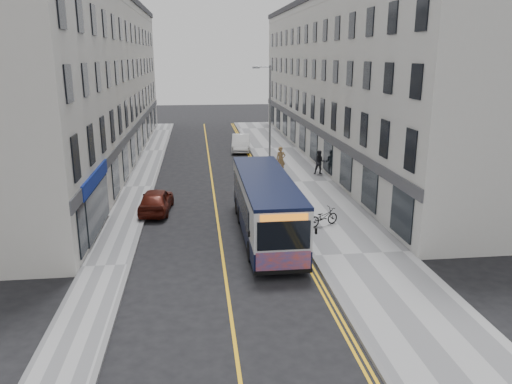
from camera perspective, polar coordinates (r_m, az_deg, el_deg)
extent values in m
plane|color=black|center=(23.05, -3.91, -6.82)|extent=(140.00, 140.00, 0.00)
cube|color=#99999C|center=(35.17, 5.26, 1.12)|extent=(4.50, 64.00, 0.12)
cube|color=#99999C|center=(34.65, -13.26, 0.55)|extent=(2.00, 64.00, 0.12)
cube|color=slate|center=(34.78, 1.63, 1.02)|extent=(0.18, 64.00, 0.13)
cube|color=slate|center=(34.55, -11.62, 0.61)|extent=(0.18, 64.00, 0.13)
cube|color=yellow|center=(34.45, -4.97, 0.72)|extent=(0.12, 64.00, 0.01)
cube|color=yellow|center=(34.73, 0.89, 0.90)|extent=(0.10, 64.00, 0.01)
cube|color=yellow|center=(34.76, 1.22, 0.91)|extent=(0.10, 64.00, 0.01)
cube|color=silver|center=(44.17, 9.83, 12.33)|extent=(6.00, 46.00, 13.00)
cube|color=silver|center=(43.13, -17.92, 11.76)|extent=(6.00, 46.00, 13.00)
cylinder|color=gray|center=(36.01, 1.60, 7.90)|extent=(0.14, 0.14, 8.00)
cylinder|color=gray|center=(35.64, 0.83, 14.12)|extent=(1.00, 0.08, 0.08)
cube|color=gray|center=(35.58, 0.01, 14.04)|extent=(0.50, 0.18, 0.12)
cube|color=black|center=(24.67, 1.10, -3.41)|extent=(2.34, 10.28, 0.84)
cube|color=silver|center=(24.29, 1.11, -0.59)|extent=(2.34, 10.28, 1.68)
cube|color=black|center=(24.05, 1.12, 1.51)|extent=(2.36, 10.28, 0.15)
cube|color=black|center=(24.75, -1.80, -0.74)|extent=(0.04, 8.04, 1.08)
cube|color=black|center=(25.06, 3.63, -0.56)|extent=(0.04, 8.04, 1.08)
cube|color=black|center=(19.47, 3.20, -5.02)|extent=(2.10, 0.04, 1.17)
cube|color=red|center=(19.89, 3.15, -8.05)|extent=(2.20, 0.04, 0.89)
cube|color=orange|center=(19.21, 3.24, -2.94)|extent=(1.87, 0.04, 0.26)
cylinder|color=black|center=(21.77, -0.56, -6.82)|extent=(0.26, 0.93, 0.93)
cylinder|color=black|center=(22.08, 4.93, -6.55)|extent=(0.26, 0.93, 0.93)
cylinder|color=black|center=(26.58, -1.77, -2.65)|extent=(0.26, 0.93, 0.93)
cylinder|color=black|center=(26.84, 2.73, -2.48)|extent=(0.26, 0.93, 0.93)
cylinder|color=black|center=(28.18, -2.08, -1.59)|extent=(0.26, 0.93, 0.93)
cylinder|color=black|center=(28.42, 2.17, -1.45)|extent=(0.26, 0.93, 0.93)
imported|color=black|center=(26.09, 7.71, -2.85)|extent=(1.90, 1.31, 0.95)
imported|color=olive|center=(37.50, 2.85, 3.70)|extent=(0.72, 0.48, 1.97)
imported|color=black|center=(37.24, 7.30, 3.37)|extent=(0.93, 0.75, 1.79)
imported|color=white|center=(46.74, -1.72, 5.63)|extent=(2.11, 4.79, 1.53)
imported|color=#50150D|center=(28.97, -11.35, -0.94)|extent=(1.98, 4.22, 1.40)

